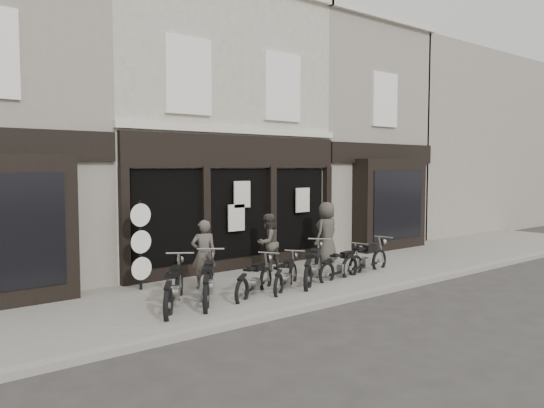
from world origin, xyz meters
TOP-DOWN VIEW (x-y plane):
  - ground_plane at (0.00, 0.00)m, footprint 90.00×90.00m
  - pavement at (0.00, 0.90)m, footprint 30.00×4.20m
  - kerb at (0.00, -1.25)m, footprint 30.00×0.25m
  - central_building at (0.00, 5.95)m, footprint 7.30×6.22m
  - neighbour_right at (6.35, 5.90)m, footprint 5.60×6.73m
  - filler_right at (14.50, 6.00)m, footprint 11.00×6.00m
  - motorcycle_0 at (-3.48, 0.37)m, footprint 1.60×1.99m
  - motorcycle_1 at (-2.64, 0.37)m, footprint 1.59×2.03m
  - motorcycle_2 at (-1.51, 0.19)m, footprint 1.82×1.23m
  - motorcycle_3 at (-0.58, 0.18)m, footprint 1.69×1.30m
  - motorcycle_4 at (0.41, 0.29)m, footprint 1.97×1.63m
  - motorcycle_5 at (1.39, 0.23)m, footprint 1.96×0.64m
  - motorcycle_6 at (2.40, 0.31)m, footprint 2.15×0.63m
  - man_left at (-2.09, 1.46)m, footprint 0.71×0.60m
  - man_centre at (0.39, 2.12)m, footprint 0.88×0.75m
  - man_right at (2.54, 1.98)m, footprint 1.00×0.76m
  - advert_sign_post at (-3.35, 2.21)m, footprint 0.54×0.35m

SIDE VIEW (x-z plane):
  - ground_plane at x=0.00m, z-range 0.00..0.00m
  - pavement at x=0.00m, z-range 0.00..0.12m
  - kerb at x=0.00m, z-range 0.00..0.13m
  - motorcycle_3 at x=-0.58m, z-range -0.09..0.83m
  - motorcycle_5 at x=1.39m, z-range -0.10..0.85m
  - motorcycle_2 at x=-1.51m, z-range -0.10..0.86m
  - motorcycle_6 at x=2.40m, z-range -0.11..0.93m
  - motorcycle_0 at x=-3.48m, z-range -0.11..0.99m
  - motorcycle_4 at x=0.41m, z-range -0.11..0.99m
  - motorcycle_1 at x=-2.64m, z-range -0.11..1.00m
  - man_centre at x=0.39m, z-range 0.12..1.73m
  - man_left at x=-2.09m, z-range 0.12..1.76m
  - man_right at x=2.54m, z-range 0.12..1.97m
  - advert_sign_post at x=-3.35m, z-range -0.03..2.21m
  - neighbour_right at x=6.35m, z-range -0.13..8.21m
  - central_building at x=0.00m, z-range -0.09..8.25m
  - filler_right at x=14.50m, z-range 0.00..8.20m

